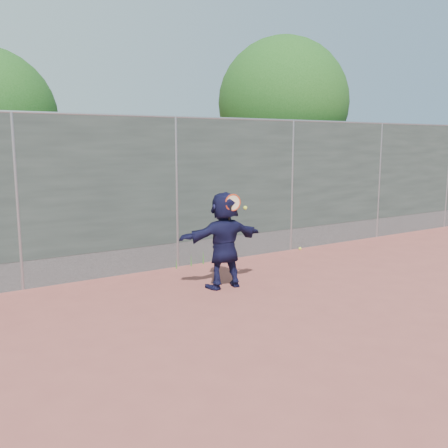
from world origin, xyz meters
TOP-DOWN VIEW (x-y plane):
  - ground at (0.00, 0.00)m, footprint 80.00×80.00m
  - player at (0.01, 1.75)m, footprint 1.59×0.60m
  - ball_ground at (3.17, 3.35)m, footprint 0.07×0.07m
  - fence at (-0.00, 3.50)m, footprint 20.00×0.06m
  - swing_action at (0.08, 1.56)m, footprint 0.50×0.17m
  - tree_right at (4.68, 5.75)m, footprint 3.78×3.60m
  - weed_clump at (0.29, 3.38)m, footprint 0.68×0.07m

SIDE VIEW (x-z plane):
  - ground at x=0.00m, z-range 0.00..0.00m
  - ball_ground at x=3.17m, z-range 0.00..0.07m
  - weed_clump at x=0.29m, z-range -0.02..0.28m
  - player at x=0.01m, z-range 0.00..1.68m
  - swing_action at x=0.08m, z-range 1.22..1.74m
  - fence at x=0.00m, z-range 0.07..3.09m
  - tree_right at x=4.68m, z-range 0.80..6.19m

